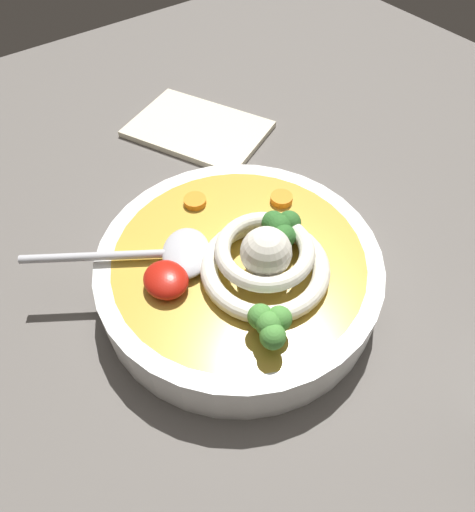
% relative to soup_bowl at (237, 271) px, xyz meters
% --- Properties ---
extents(table_slab, '(1.21, 1.21, 0.04)m').
position_rel_soup_bowl_xyz_m(table_slab, '(-0.00, -0.03, -0.05)').
color(table_slab, '#5B5651').
rests_on(table_slab, ground).
extents(soup_bowl, '(0.27, 0.27, 0.05)m').
position_rel_soup_bowl_xyz_m(soup_bowl, '(0.00, 0.00, 0.00)').
color(soup_bowl, white).
rests_on(soup_bowl, table_slab).
extents(noodle_pile, '(0.13, 0.13, 0.05)m').
position_rel_soup_bowl_xyz_m(noodle_pile, '(-0.03, -0.01, 0.04)').
color(noodle_pile, silver).
rests_on(noodle_pile, soup_bowl).
extents(soup_spoon, '(0.12, 0.16, 0.02)m').
position_rel_soup_bowl_xyz_m(soup_spoon, '(0.03, 0.05, 0.03)').
color(soup_spoon, '#B7B7BC').
rests_on(soup_spoon, soup_bowl).
extents(chili_sauce_dollop, '(0.04, 0.04, 0.02)m').
position_rel_soup_bowl_xyz_m(chili_sauce_dollop, '(0.01, 0.07, 0.03)').
color(chili_sauce_dollop, '#B2190F').
rests_on(chili_sauce_dollop, soup_bowl).
extents(broccoli_floret_rear, '(0.04, 0.04, 0.03)m').
position_rel_soup_bowl_xyz_m(broccoli_floret_rear, '(-0.08, 0.03, 0.04)').
color(broccoli_floret_rear, '#7A9E60').
rests_on(broccoli_floret_rear, soup_bowl).
extents(broccoli_floret_left, '(0.04, 0.04, 0.04)m').
position_rel_soup_bowl_xyz_m(broccoli_floret_left, '(-0.01, -0.04, 0.05)').
color(broccoli_floret_left, '#7A9E60').
rests_on(broccoli_floret_left, soup_bowl).
extents(carrot_slice_far, '(0.02, 0.02, 0.01)m').
position_rel_soup_bowl_xyz_m(carrot_slice_far, '(0.08, -0.01, 0.03)').
color(carrot_slice_far, orange).
rests_on(carrot_slice_far, soup_bowl).
extents(carrot_slice_front, '(0.02, 0.02, 0.01)m').
position_rel_soup_bowl_xyz_m(carrot_slice_front, '(0.03, -0.08, 0.03)').
color(carrot_slice_front, orange).
rests_on(carrot_slice_front, soup_bowl).
extents(folded_napkin, '(0.21, 0.18, 0.01)m').
position_rel_soup_bowl_xyz_m(folded_napkin, '(0.24, -0.11, -0.02)').
color(folded_napkin, beige).
rests_on(folded_napkin, table_slab).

